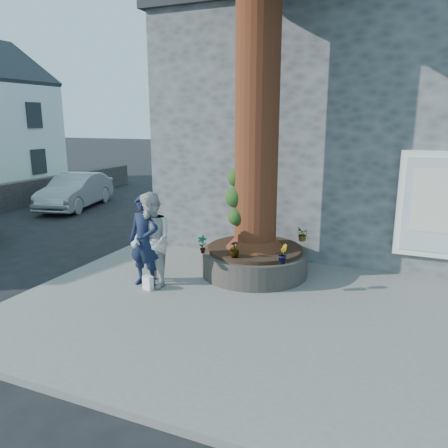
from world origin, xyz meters
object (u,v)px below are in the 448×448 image
at_px(car_silver, 76,191).
at_px(man, 144,241).
at_px(planter, 255,260).
at_px(woman, 151,240).

bearing_deg(car_silver, man, -54.94).
relative_size(planter, man, 1.24).
height_order(man, woman, woman).
height_order(man, car_silver, man).
bearing_deg(woman, car_silver, 171.41).
relative_size(man, car_silver, 0.46).
bearing_deg(car_silver, woman, -54.33).
bearing_deg(man, planter, 41.45).
xyz_separation_m(planter, woman, (-1.65, -1.51, 0.66)).
bearing_deg(planter, car_silver, 152.56).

